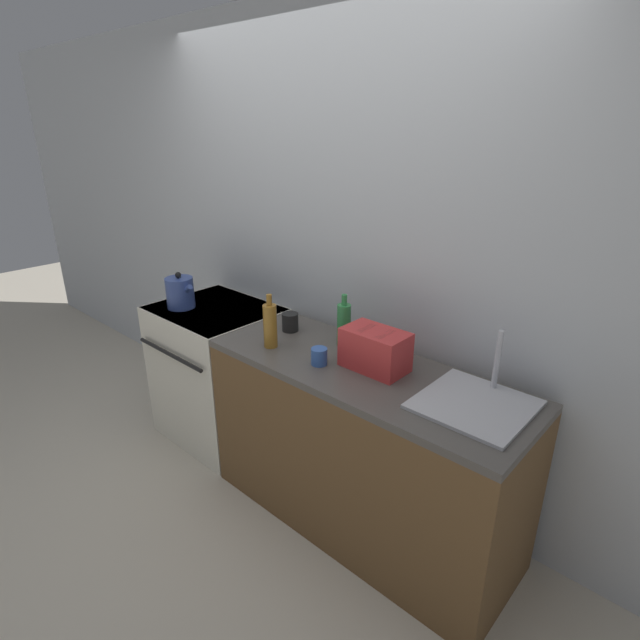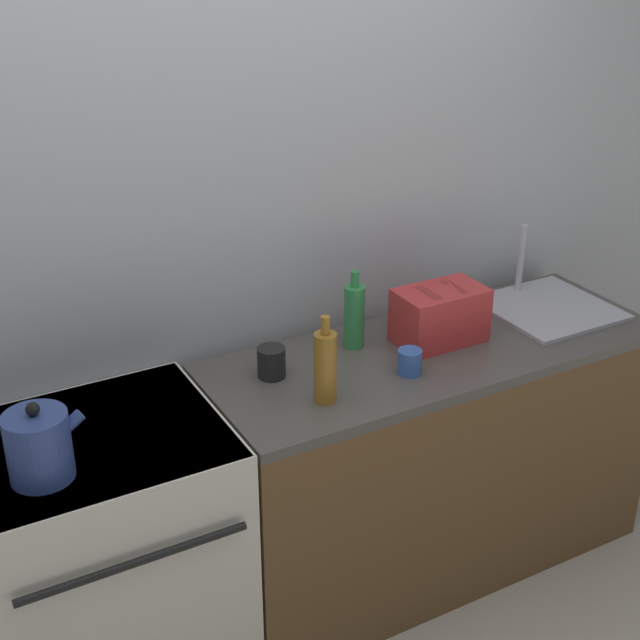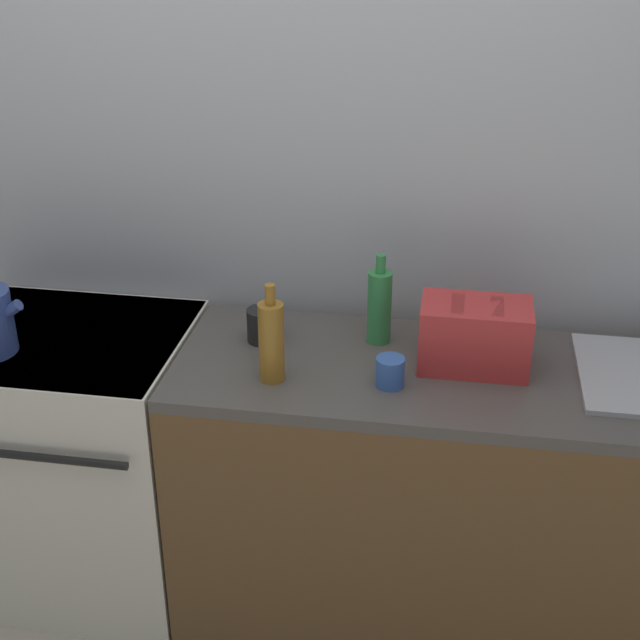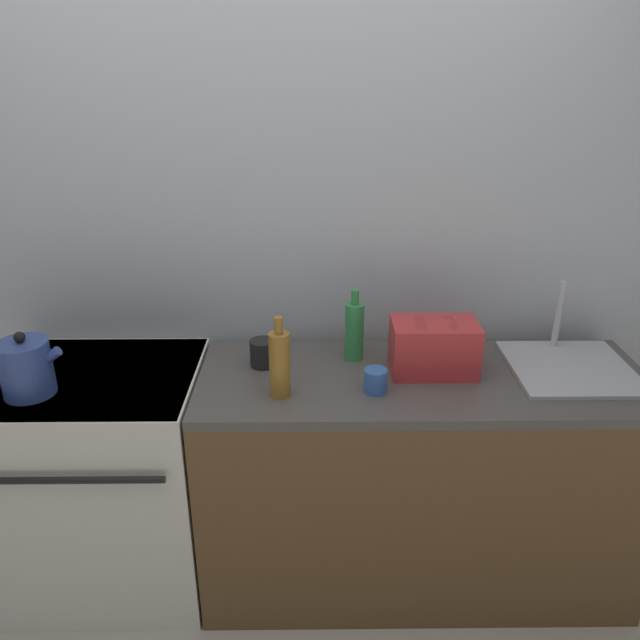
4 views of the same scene
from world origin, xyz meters
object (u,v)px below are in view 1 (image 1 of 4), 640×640
at_px(bottle_amber, 270,325).
at_px(cup_black, 290,322).
at_px(stove, 219,371).
at_px(toaster, 375,350).
at_px(kettle, 180,292).
at_px(cup_blue, 319,356).
at_px(bottle_green, 344,324).

height_order(bottle_amber, cup_black, bottle_amber).
relative_size(stove, toaster, 2.97).
bearing_deg(toaster, kettle, -173.98).
bearing_deg(stove, cup_blue, -7.07).
height_order(kettle, toaster, kettle).
relative_size(bottle_amber, cup_blue, 3.43).
bearing_deg(bottle_amber, toaster, 16.87).
relative_size(bottle_green, cup_black, 2.73).
distance_m(bottle_amber, bottle_green, 0.38).
height_order(stove, bottle_amber, bottle_amber).
relative_size(stove, cup_blue, 10.88).
xyz_separation_m(stove, cup_black, (0.61, 0.07, 0.49)).
height_order(toaster, bottle_green, bottle_green).
bearing_deg(cup_blue, cup_black, 153.69).
height_order(bottle_green, cup_black, bottle_green).
distance_m(stove, cup_blue, 1.12).
distance_m(bottle_green, cup_black, 0.35).
xyz_separation_m(bottle_green, cup_black, (-0.34, -0.06, -0.06)).
bearing_deg(cup_black, bottle_green, 9.24).
height_order(cup_black, cup_blue, cup_black).
xyz_separation_m(stove, kettle, (-0.16, -0.13, 0.54)).
bearing_deg(cup_black, kettle, -165.64).
bearing_deg(bottle_green, cup_black, -170.76).
bearing_deg(cup_blue, kettle, -179.96).
bearing_deg(cup_black, cup_blue, -26.31).
distance_m(stove, bottle_green, 1.10).
bearing_deg(stove, bottle_amber, -11.84).
bearing_deg(bottle_green, kettle, -167.18).
relative_size(kettle, bottle_amber, 0.80).
relative_size(kettle, toaster, 0.75).
height_order(bottle_amber, cup_blue, bottle_amber).
distance_m(bottle_amber, cup_black, 0.24).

